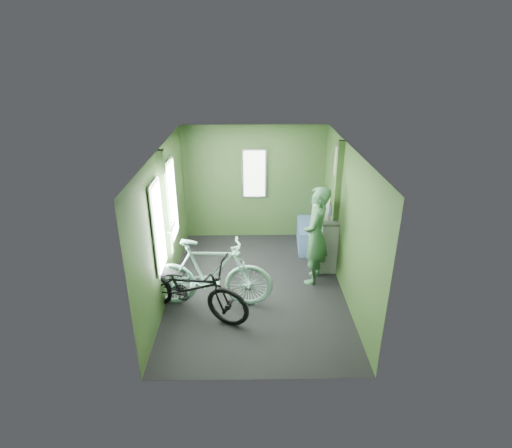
{
  "coord_description": "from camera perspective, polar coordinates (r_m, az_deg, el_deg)",
  "views": [
    {
      "loc": [
        -0.1,
        -5.6,
        3.63
      ],
      "look_at": [
        0.0,
        0.1,
        1.1
      ],
      "focal_mm": 28.0,
      "sensor_mm": 36.0,
      "label": 1
    }
  ],
  "objects": [
    {
      "name": "bicycle_mint",
      "position": [
        6.3,
        -6.33,
        -11.41
      ],
      "size": [
        1.89,
        0.67,
        1.14
      ],
      "primitive_type": "imported",
      "rotation": [
        0.0,
        -0.04,
        1.52
      ],
      "color": "#8BC5B9",
      "rests_on": "ground"
    },
    {
      "name": "room",
      "position": [
        6.05,
        -0.34,
        2.67
      ],
      "size": [
        4.0,
        4.02,
        2.31
      ],
      "color": "black",
      "rests_on": "ground"
    },
    {
      "name": "waste_box",
      "position": [
        7.09,
        10.18,
        -2.93
      ],
      "size": [
        0.28,
        0.39,
        0.94
      ],
      "primitive_type": "cube",
      "color": "gray",
      "rests_on": "ground"
    },
    {
      "name": "bench_seat",
      "position": [
        7.9,
        8.19,
        -1.25
      ],
      "size": [
        0.6,
        1.0,
        1.02
      ],
      "rotation": [
        0.0,
        0.0,
        -0.06
      ],
      "color": "navy",
      "rests_on": "ground"
    },
    {
      "name": "bicycle_black",
      "position": [
        6.14,
        -9.31,
        -12.69
      ],
      "size": [
        2.03,
        1.45,
        1.06
      ],
      "primitive_type": "imported",
      "rotation": [
        0.0,
        -0.11,
        1.16
      ],
      "color": "black",
      "rests_on": "ground"
    },
    {
      "name": "passenger",
      "position": [
        6.54,
        8.52,
        -1.65
      ],
      "size": [
        0.58,
        0.74,
        1.67
      ],
      "rotation": [
        0.0,
        0.0,
        -1.92
      ],
      "color": "#345F3D",
      "rests_on": "ground"
    }
  ]
}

